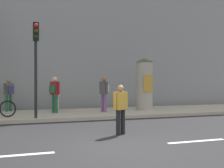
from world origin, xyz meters
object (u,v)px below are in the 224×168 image
Objects in this scene: pedestrian_in_red_top at (9,92)px; pedestrian_with_bag at (104,91)px; pedestrian_in_dark_shirt at (54,91)px; pedestrian_tallest at (57,94)px; traffic_light at (36,54)px; poster_column at (144,84)px; pedestrian_near_pole at (121,106)px.

pedestrian_in_red_top is 4.91m from pedestrian_with_bag.
pedestrian_in_dark_shirt is 2.59m from pedestrian_in_red_top.
pedestrian_in_dark_shirt is 1.08m from pedestrian_tallest.
pedestrian_tallest is 2.45m from pedestrian_in_red_top.
poster_column is (5.81, 1.90, -1.26)m from traffic_light.
poster_column is at bearing 9.12° from pedestrian_with_bag.
pedestrian_tallest is 2.57m from pedestrian_with_bag.
pedestrian_with_bag is at bearing -20.92° from pedestrian_in_red_top.
traffic_light is 4.78m from pedestrian_near_pole.
pedestrian_in_red_top is (-2.16, 1.43, -0.06)m from pedestrian_in_dark_shirt.
pedestrian_with_bag is at bearing 79.30° from pedestrian_near_pole.
pedestrian_near_pole is 0.93× the size of pedestrian_in_red_top.
traffic_light reaches higher than pedestrian_tallest.
traffic_light reaches higher than pedestrian_near_pole.
pedestrian_near_pole is 1.04× the size of pedestrian_tallest.
pedestrian_near_pole is 0.88× the size of pedestrian_in_dark_shirt.
pedestrian_near_pole is 5.68m from pedestrian_in_dark_shirt.
pedestrian_in_red_top is at bearing 110.23° from traffic_light.
pedestrian_in_dark_shirt is 0.99× the size of pedestrian_with_bag.
poster_column is 1.80× the size of pedestrian_near_pole.
pedestrian_with_bag is (3.38, 1.51, -1.61)m from traffic_light.
poster_column is 7.15m from pedestrian_in_red_top.
pedestrian_in_red_top is (-3.61, 6.91, 0.25)m from pedestrian_near_pole.
poster_column is 1.67× the size of pedestrian_in_red_top.
pedestrian_near_pole is at bearing -79.57° from pedestrian_tallest.
pedestrian_in_dark_shirt is at bearing 172.47° from pedestrian_with_bag.
poster_column is 6.54m from pedestrian_near_pole.
traffic_light is 2.63m from pedestrian_in_dark_shirt.
pedestrian_tallest is at bearing 148.11° from pedestrian_with_bag.
traffic_light is 2.35× the size of pedestrian_in_red_top.
pedestrian_near_pole is at bearing -62.42° from pedestrian_in_red_top.
traffic_light is at bearing -69.77° from pedestrian_in_red_top.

